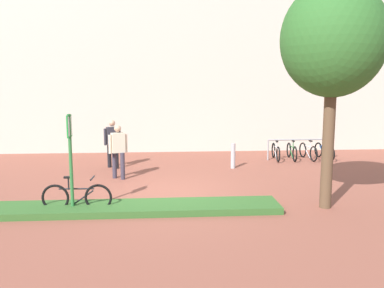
{
  "coord_description": "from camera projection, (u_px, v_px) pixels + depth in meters",
  "views": [
    {
      "loc": [
        -0.18,
        -11.24,
        3.11
      ],
      "look_at": [
        0.76,
        1.49,
        1.15
      ],
      "focal_mm": 39.13,
      "sensor_mm": 36.0,
      "label": 1
    }
  ],
  "objects": [
    {
      "name": "ground_plane",
      "position": [
        169.0,
        194.0,
        11.56
      ],
      "size": [
        60.0,
        60.0,
        0.0
      ],
      "primitive_type": "plane",
      "color": "brown"
    },
    {
      "name": "building_facade",
      "position": [
        165.0,
        36.0,
        18.1
      ],
      "size": [
        28.0,
        1.2,
        10.0
      ],
      "primitive_type": "cube",
      "color": "beige",
      "rests_on": "ground"
    },
    {
      "name": "planter_strip",
      "position": [
        134.0,
        208.0,
        10.01
      ],
      "size": [
        7.0,
        1.1,
        0.16
      ],
      "primitive_type": "cube",
      "color": "#336028",
      "rests_on": "ground"
    },
    {
      "name": "tree_sidewalk",
      "position": [
        333.0,
        41.0,
        9.71
      ],
      "size": [
        2.45,
        2.45,
        5.39
      ],
      "color": "brown",
      "rests_on": "ground"
    },
    {
      "name": "parking_sign_post",
      "position": [
        70.0,
        149.0,
        9.68
      ],
      "size": [
        0.08,
        0.36,
        2.34
      ],
      "color": "#2D7238",
      "rests_on": "ground"
    },
    {
      "name": "bike_at_sign",
      "position": [
        77.0,
        197.0,
        9.97
      ],
      "size": [
        1.68,
        0.42,
        0.86
      ],
      "color": "black",
      "rests_on": "ground"
    },
    {
      "name": "bike_rack_cluster",
      "position": [
        300.0,
        151.0,
        16.47
      ],
      "size": [
        2.66,
        1.58,
        0.83
      ],
      "color": "#99999E",
      "rests_on": "ground"
    },
    {
      "name": "bollard_steel",
      "position": [
        233.0,
        156.0,
        14.83
      ],
      "size": [
        0.16,
        0.16,
        0.9
      ],
      "primitive_type": "cylinder",
      "color": "#ADADB2",
      "rests_on": "ground"
    },
    {
      "name": "person_suited_dark",
      "position": [
        113.0,
        141.0,
        14.82
      ],
      "size": [
        0.57,
        0.37,
        1.72
      ],
      "color": "black",
      "rests_on": "ground"
    },
    {
      "name": "person_shirt_white",
      "position": [
        118.0,
        148.0,
        13.17
      ],
      "size": [
        0.57,
        0.37,
        1.72
      ],
      "color": "#383342",
      "rests_on": "ground"
    }
  ]
}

